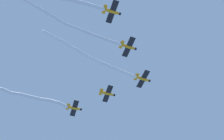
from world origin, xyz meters
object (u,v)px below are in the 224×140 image
Objects in this scene: airplane_trail at (112,12)px; airplane_right_wing at (128,47)px; airplane_slot at (74,108)px; airplane_lead at (143,79)px; airplane_left_wing at (108,93)px.

airplane_right_wing is at bearing 49.60° from airplane_trail.
airplane_right_wing reaches higher than airplane_slot.
airplane_lead is 0.98× the size of airplane_left_wing.
airplane_trail is at bearing -132.82° from airplane_lead.
airplane_lead is at bearing -44.02° from airplane_slot.
airplane_left_wing is 15.43m from airplane_right_wing.
airplane_left_wing and airplane_trail have the same top height.
airplane_lead is at bearing 47.98° from airplane_right_wing.
airplane_left_wing is 1.01× the size of airplane_right_wing.
airplane_lead reaches higher than airplane_slot.
airplane_right_wing is 0.99× the size of airplane_trail.
airplane_slot is (16.92, 17.25, -0.60)m from airplane_right_wing.
airplane_slot is (3.41, 9.81, -0.30)m from airplane_left_wing.
airplane_lead is 10.39m from airplane_right_wing.
airplane_right_wing is 10.39m from airplane_trail.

